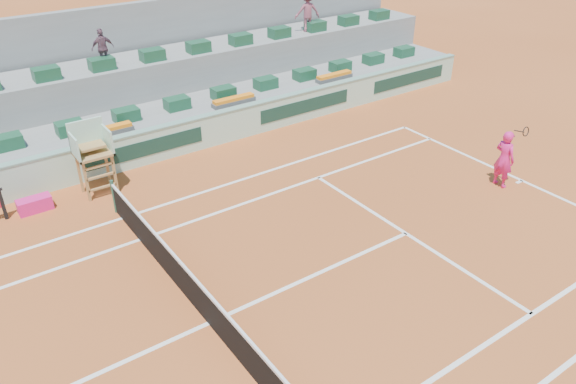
{
  "coord_description": "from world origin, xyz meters",
  "views": [
    {
      "loc": [
        -4.08,
        -8.99,
        9.13
      ],
      "look_at": [
        4.0,
        2.5,
        1.0
      ],
      "focal_mm": 35.0,
      "sensor_mm": 36.0,
      "label": 1
    }
  ],
  "objects": [
    {
      "name": "flower_planters",
      "position": [
        -1.5,
        9.0,
        1.33
      ],
      "size": [
        26.8,
        0.36,
        0.28
      ],
      "color": "#4F4F4F",
      "rests_on": "seating_tier_lower"
    },
    {
      "name": "stadium_back_wall",
      "position": [
        0.0,
        13.9,
        2.2
      ],
      "size": [
        36.0,
        0.4,
        4.4
      ],
      "primitive_type": "cube",
      "color": "gray",
      "rests_on": "ground"
    },
    {
      "name": "spectator_right",
      "position": [
        11.65,
        11.87,
        3.5
      ],
      "size": [
        1.32,
        1.0,
        1.81
      ],
      "primitive_type": "imported",
      "rotation": [
        0.0,
        0.0,
        2.83
      ],
      "color": "#8E4757",
      "rests_on": "seating_tier_upper"
    },
    {
      "name": "advertising_hoarding",
      "position": [
        0.02,
        8.5,
        0.63
      ],
      "size": [
        36.0,
        0.34,
        1.26
      ],
      "color": "#ADDABF",
      "rests_on": "ground"
    },
    {
      "name": "umpire_chair",
      "position": [
        0.0,
        7.5,
        1.54
      ],
      "size": [
        1.1,
        0.9,
        2.4
      ],
      "color": "#9D713B",
      "rests_on": "ground"
    },
    {
      "name": "court_lines",
      "position": [
        0.0,
        0.0,
        0.01
      ],
      "size": [
        23.89,
        11.09,
        0.01
      ],
      "color": "white",
      "rests_on": "ground"
    },
    {
      "name": "tennis_net",
      "position": [
        0.0,
        0.0,
        0.53
      ],
      "size": [
        0.1,
        11.97,
        1.1
      ],
      "color": "black",
      "rests_on": "ground"
    },
    {
      "name": "seat_row_lower",
      "position": [
        0.0,
        9.8,
        1.42
      ],
      "size": [
        32.9,
        0.6,
        0.44
      ],
      "color": "#194B2F",
      "rests_on": "seating_tier_lower"
    },
    {
      "name": "seat_row_upper",
      "position": [
        0.0,
        11.7,
        2.82
      ],
      "size": [
        32.9,
        0.6,
        0.44
      ],
      "color": "#194B2F",
      "rests_on": "seating_tier_upper"
    },
    {
      "name": "spectator_mid",
      "position": [
        2.21,
        11.94,
        3.32
      ],
      "size": [
        0.85,
        0.36,
        1.44
      ],
      "primitive_type": "imported",
      "rotation": [
        0.0,
        0.0,
        3.13
      ],
      "color": "#694655",
      "rests_on": "seating_tier_upper"
    },
    {
      "name": "seating_tier_lower",
      "position": [
        0.0,
        10.7,
        0.6
      ],
      "size": [
        36.0,
        4.0,
        1.2
      ],
      "primitive_type": "cube",
      "color": "gray",
      "rests_on": "ground"
    },
    {
      "name": "tennis_player",
      "position": [
        11.0,
        0.27,
        0.98
      ],
      "size": [
        0.48,
        0.92,
        2.28
      ],
      "color": "#EE1F7C",
      "rests_on": "ground"
    },
    {
      "name": "player_bag",
      "position": [
        -2.0,
        7.43,
        0.22
      ],
      "size": [
        0.99,
        0.44,
        0.44
      ],
      "primitive_type": "cube",
      "color": "#EE1F7C",
      "rests_on": "ground"
    },
    {
      "name": "ground",
      "position": [
        0.0,
        0.0,
        0.0
      ],
      "size": [
        90.0,
        90.0,
        0.0
      ],
      "primitive_type": "plane",
      "color": "#A44A1F",
      "rests_on": "ground"
    },
    {
      "name": "seating_tier_upper",
      "position": [
        0.0,
        12.3,
        1.3
      ],
      "size": [
        36.0,
        2.4,
        2.6
      ],
      "primitive_type": "cube",
      "color": "gray",
      "rests_on": "ground"
    }
  ]
}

